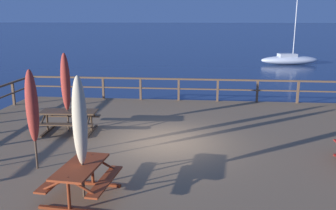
{
  "coord_description": "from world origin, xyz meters",
  "views": [
    {
      "loc": [
        1.24,
        -11.23,
        4.81
      ],
      "look_at": [
        0.0,
        0.93,
        1.85
      ],
      "focal_mm": 38.97,
      "sensor_mm": 36.0,
      "label": 1
    }
  ],
  "objects_px": {
    "patio_umbrella_tall_mid_right": "(66,82)",
    "sailboat_distant": "(290,60)",
    "picnic_table_front_right": "(81,174)",
    "patio_umbrella_tall_back_right": "(80,122)",
    "patio_umbrella_tall_back_left": "(32,107)",
    "picnic_table_mid_right": "(69,117)"
  },
  "relations": [
    {
      "from": "patio_umbrella_tall_back_right",
      "to": "patio_umbrella_tall_mid_right",
      "type": "distance_m",
      "value": 5.09
    },
    {
      "from": "picnic_table_mid_right",
      "to": "sailboat_distant",
      "type": "distance_m",
      "value": 30.04
    },
    {
      "from": "picnic_table_mid_right",
      "to": "sailboat_distant",
      "type": "height_order",
      "value": "sailboat_distant"
    },
    {
      "from": "patio_umbrella_tall_back_right",
      "to": "patio_umbrella_tall_mid_right",
      "type": "bearing_deg",
      "value": 114.45
    },
    {
      "from": "picnic_table_mid_right",
      "to": "patio_umbrella_tall_back_left",
      "type": "relative_size",
      "value": 0.75
    },
    {
      "from": "patio_umbrella_tall_back_right",
      "to": "picnic_table_front_right",
      "type": "bearing_deg",
      "value": -127.22
    },
    {
      "from": "picnic_table_front_right",
      "to": "patio_umbrella_tall_mid_right",
      "type": "distance_m",
      "value": 5.25
    },
    {
      "from": "patio_umbrella_tall_mid_right",
      "to": "picnic_table_front_right",
      "type": "bearing_deg",
      "value": -66.03
    },
    {
      "from": "patio_umbrella_tall_back_right",
      "to": "patio_umbrella_tall_mid_right",
      "type": "height_order",
      "value": "patio_umbrella_tall_mid_right"
    },
    {
      "from": "picnic_table_front_right",
      "to": "patio_umbrella_tall_mid_right",
      "type": "relative_size",
      "value": 0.63
    },
    {
      "from": "picnic_table_mid_right",
      "to": "patio_umbrella_tall_back_right",
      "type": "xyz_separation_m",
      "value": [
        2.04,
        -4.57,
        1.21
      ]
    },
    {
      "from": "picnic_table_front_right",
      "to": "patio_umbrella_tall_mid_right",
      "type": "xyz_separation_m",
      "value": [
        -2.08,
        4.67,
        1.22
      ]
    },
    {
      "from": "picnic_table_mid_right",
      "to": "patio_umbrella_tall_mid_right",
      "type": "xyz_separation_m",
      "value": [
        -0.06,
        0.06,
        1.21
      ]
    },
    {
      "from": "picnic_table_front_right",
      "to": "patio_umbrella_tall_back_left",
      "type": "bearing_deg",
      "value": 140.24
    },
    {
      "from": "patio_umbrella_tall_back_right",
      "to": "patio_umbrella_tall_back_left",
      "type": "distance_m",
      "value": 2.25
    },
    {
      "from": "picnic_table_front_right",
      "to": "patio_umbrella_tall_mid_right",
      "type": "bearing_deg",
      "value": 113.97
    },
    {
      "from": "patio_umbrella_tall_back_right",
      "to": "sailboat_distant",
      "type": "height_order",
      "value": "sailboat_distant"
    },
    {
      "from": "patio_umbrella_tall_back_right",
      "to": "patio_umbrella_tall_back_left",
      "type": "height_order",
      "value": "patio_umbrella_tall_back_right"
    },
    {
      "from": "picnic_table_front_right",
      "to": "patio_umbrella_tall_back_right",
      "type": "distance_m",
      "value": 1.22
    },
    {
      "from": "sailboat_distant",
      "to": "patio_umbrella_tall_mid_right",
      "type": "bearing_deg",
      "value": -116.67
    },
    {
      "from": "patio_umbrella_tall_back_left",
      "to": "sailboat_distant",
      "type": "distance_m",
      "value": 32.85
    },
    {
      "from": "patio_umbrella_tall_mid_right",
      "to": "sailboat_distant",
      "type": "height_order",
      "value": "sailboat_distant"
    }
  ]
}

